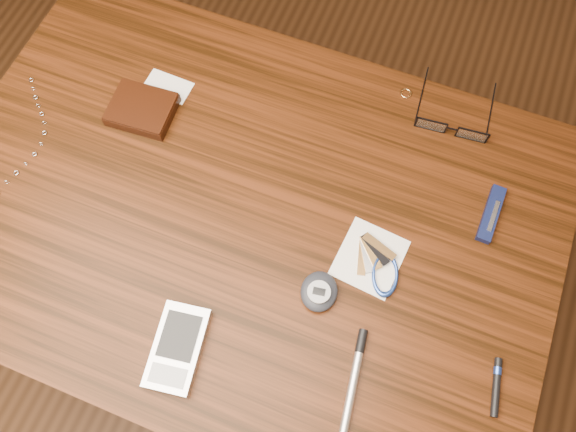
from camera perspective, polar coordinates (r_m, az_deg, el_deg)
name	(u,v)px	position (r m, az deg, el deg)	size (l,w,h in m)	color
ground	(263,314)	(1.62, -2.54, -9.88)	(3.80, 3.80, 0.00)	#472814
desk	(248,233)	(0.99, -4.06, -1.70)	(1.00, 0.70, 0.75)	#3A1809
wallet_and_card	(143,109)	(1.01, -14.56, 10.51)	(0.11, 0.14, 0.02)	black
eyeglasses	(452,127)	(0.99, 16.32, 8.70)	(0.13, 0.14, 0.03)	black
gold_ring	(406,93)	(1.02, 11.89, 12.09)	(0.02, 0.02, 0.00)	#E2AA65
pda_phone	(177,348)	(0.84, -11.18, -12.99)	(0.09, 0.13, 0.02)	#B0B0B4
pedometer	(319,292)	(0.84, 3.17, -7.67)	(0.06, 0.07, 0.03)	black
notepad_keys	(378,265)	(0.87, 9.09, -4.94)	(0.12, 0.11, 0.01)	white
pocket_knife	(491,214)	(0.94, 19.93, 0.21)	(0.03, 0.10, 0.01)	#0B1437
silver_pen	(355,376)	(0.83, 6.78, -15.80)	(0.03, 0.16, 0.01)	silver
black_blue_pen	(496,385)	(0.87, 20.41, -15.80)	(0.02, 0.08, 0.01)	black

